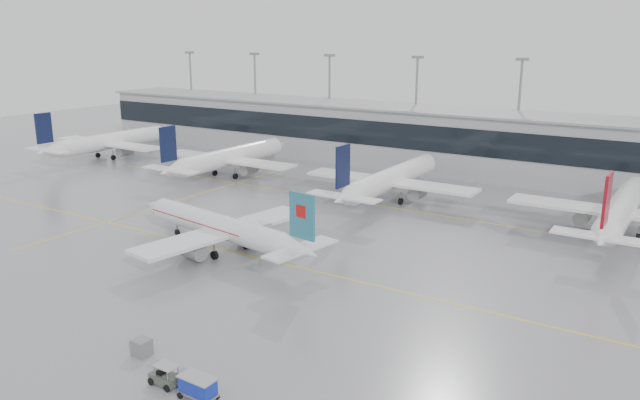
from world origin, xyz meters
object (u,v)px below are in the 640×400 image
Objects in this scene: baggage_tug at (165,378)px; gse_unit at (142,347)px; air_canada_jet at (224,228)px; baggage_cart at (198,386)px.

gse_unit is at bearing 157.21° from baggage_tug.
gse_unit is (-5.21, 2.31, 0.11)m from baggage_tug.
gse_unit is (11.51, -24.14, -2.43)m from air_canada_jet.
baggage_cart is 2.07× the size of gse_unit.
air_canada_jet is 10.96× the size of baggage_cart.
baggage_cart is at bearing -14.07° from gse_unit.
gse_unit is at bearing 124.79° from air_canada_jet.
gse_unit is at bearing 166.00° from baggage_cart.
air_canada_jet reaches higher than baggage_tug.
baggage_tug reaches higher than gse_unit.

